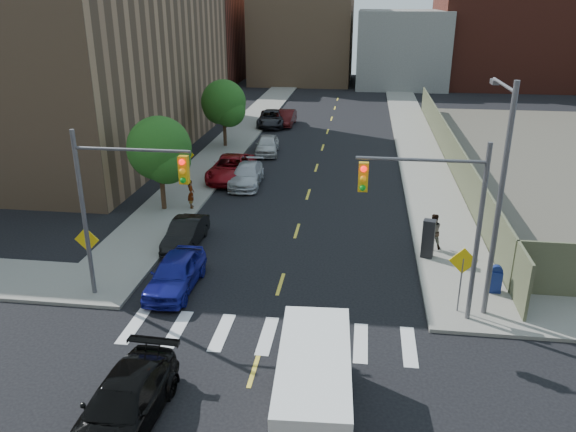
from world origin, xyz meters
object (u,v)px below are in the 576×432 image
(black_sedan, at_px, (123,404))
(mailbox, at_px, (495,279))
(cargo_van, at_px, (314,385))
(parked_car_red, at_px, (231,168))
(parked_car_white, at_px, (267,145))
(pedestrian_west, at_px, (191,194))
(pedestrian_east, at_px, (433,231))
(parked_car_silver, at_px, (247,175))
(payphone, at_px, (428,239))
(parked_car_grey, at_px, (272,118))
(parked_car_maroon, at_px, (286,118))
(parked_car_blue, at_px, (175,273))
(parked_car_black, at_px, (186,233))

(black_sedan, distance_m, mailbox, 15.30)
(cargo_van, bearing_deg, parked_car_red, 105.54)
(parked_car_white, relative_size, pedestrian_west, 2.58)
(black_sedan, distance_m, pedestrian_east, 16.73)
(parked_car_silver, distance_m, payphone, 14.63)
(parked_car_red, height_order, pedestrian_east, pedestrian_east)
(parked_car_grey, relative_size, pedestrian_east, 3.07)
(black_sedan, xyz_separation_m, mailbox, (12.13, 9.33, 0.02))
(parked_car_white, relative_size, mailbox, 3.58)
(parked_car_maroon, relative_size, pedestrian_west, 2.64)
(parked_car_grey, distance_m, black_sedan, 40.72)
(parked_car_red, relative_size, parked_car_silver, 1.18)
(parked_car_silver, relative_size, mailbox, 3.96)
(parked_car_silver, height_order, pedestrian_west, pedestrian_west)
(pedestrian_east, bearing_deg, parked_car_silver, -50.52)
(mailbox, bearing_deg, parked_car_blue, -172.03)
(cargo_van, bearing_deg, mailbox, 48.07)
(pedestrian_west, xyz_separation_m, pedestrian_east, (13.25, -3.99, 0.05))
(cargo_van, bearing_deg, parked_car_silver, 103.32)
(parked_car_blue, xyz_separation_m, cargo_van, (6.49, -7.15, 0.50))
(parked_car_maroon, relative_size, pedestrian_east, 2.48)
(parked_car_grey, bearing_deg, cargo_van, -83.00)
(pedestrian_east, bearing_deg, parked_car_maroon, -79.72)
(parked_car_silver, relative_size, black_sedan, 0.96)
(parked_car_grey, bearing_deg, parked_car_silver, -89.84)
(parked_car_black, height_order, mailbox, mailbox)
(parked_car_silver, xyz_separation_m, mailbox, (13.13, -13.07, 0.04))
(mailbox, xyz_separation_m, pedestrian_west, (-15.38, 8.08, 0.25))
(parked_car_red, xyz_separation_m, parked_car_silver, (1.30, -1.14, -0.09))
(parked_car_black, bearing_deg, black_sedan, -80.10)
(parked_car_silver, height_order, parked_car_white, parked_car_white)
(parked_car_blue, relative_size, cargo_van, 0.83)
(parked_car_maroon, bearing_deg, parked_car_silver, -88.83)
(parked_car_blue, relative_size, parked_car_black, 1.10)
(parked_car_white, distance_m, pedestrian_west, 13.24)
(parked_car_white, bearing_deg, pedestrian_west, -104.83)
(parked_car_silver, xyz_separation_m, black_sedan, (1.00, -22.40, 0.03))
(cargo_van, distance_m, payphone, 12.29)
(parked_car_black, bearing_deg, parked_car_grey, 90.99)
(parked_car_blue, height_order, parked_car_white, parked_car_blue)
(parked_car_red, height_order, parked_car_white, parked_car_red)
(black_sedan, distance_m, pedestrian_west, 17.71)
(parked_car_white, distance_m, payphone, 20.97)
(parked_car_blue, xyz_separation_m, parked_car_maroon, (0.12, 33.19, -0.02))
(parked_car_white, xyz_separation_m, black_sedan, (1.00, -30.45, -0.02))
(parked_car_blue, bearing_deg, cargo_van, -47.62)
(parked_car_blue, relative_size, parked_car_maroon, 0.99)
(parked_car_white, bearing_deg, cargo_van, -82.86)
(parked_car_silver, bearing_deg, parked_car_white, 87.86)
(parked_car_silver, relative_size, cargo_van, 0.90)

